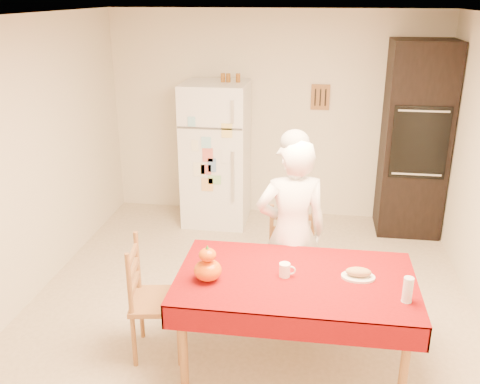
% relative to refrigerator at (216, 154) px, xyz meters
% --- Properties ---
extents(floor, '(4.50, 4.50, 0.00)m').
position_rel_refrigerator_xyz_m(floor, '(0.65, -1.88, -0.85)').
color(floor, tan).
rests_on(floor, ground).
extents(room_shell, '(4.02, 4.52, 2.51)m').
position_rel_refrigerator_xyz_m(room_shell, '(0.65, -1.88, 0.77)').
color(room_shell, beige).
rests_on(room_shell, ground).
extents(refrigerator, '(0.75, 0.74, 1.70)m').
position_rel_refrigerator_xyz_m(refrigerator, '(0.00, 0.00, 0.00)').
color(refrigerator, white).
rests_on(refrigerator, floor).
extents(oven_cabinet, '(0.70, 0.62, 2.20)m').
position_rel_refrigerator_xyz_m(oven_cabinet, '(2.28, 0.05, 0.25)').
color(oven_cabinet, black).
rests_on(oven_cabinet, floor).
extents(dining_table, '(1.70, 1.00, 0.76)m').
position_rel_refrigerator_xyz_m(dining_table, '(1.08, -2.66, -0.16)').
color(dining_table, brown).
rests_on(dining_table, floor).
extents(chair_far, '(0.44, 0.43, 0.95)m').
position_rel_refrigerator_xyz_m(chair_far, '(1.01, -1.86, -0.34)').
color(chair_far, brown).
rests_on(chair_far, floor).
extents(chair_left, '(0.46, 0.48, 0.95)m').
position_rel_refrigerator_xyz_m(chair_left, '(-0.02, -2.64, -0.34)').
color(chair_left, brown).
rests_on(chair_left, floor).
extents(seated_woman, '(0.67, 0.52, 1.63)m').
position_rel_refrigerator_xyz_m(seated_woman, '(1.02, -2.03, -0.04)').
color(seated_woman, white).
rests_on(seated_woman, floor).
extents(coffee_mug, '(0.08, 0.08, 0.10)m').
position_rel_refrigerator_xyz_m(coffee_mug, '(1.00, -2.66, -0.04)').
color(coffee_mug, white).
rests_on(coffee_mug, dining_table).
extents(pumpkin_lower, '(0.20, 0.20, 0.15)m').
position_rel_refrigerator_xyz_m(pumpkin_lower, '(0.47, -2.78, -0.01)').
color(pumpkin_lower, '#C75304').
rests_on(pumpkin_lower, dining_table).
extents(pumpkin_upper, '(0.12, 0.12, 0.09)m').
position_rel_refrigerator_xyz_m(pumpkin_upper, '(0.47, -2.78, 0.11)').
color(pumpkin_upper, red).
rests_on(pumpkin_upper, pumpkin_lower).
extents(wine_glass, '(0.07, 0.07, 0.18)m').
position_rel_refrigerator_xyz_m(wine_glass, '(1.82, -2.87, -0.00)').
color(wine_glass, silver).
rests_on(wine_glass, dining_table).
extents(bread_plate, '(0.24, 0.24, 0.02)m').
position_rel_refrigerator_xyz_m(bread_plate, '(1.52, -2.61, -0.08)').
color(bread_plate, silver).
rests_on(bread_plate, dining_table).
extents(bread_loaf, '(0.18, 0.10, 0.06)m').
position_rel_refrigerator_xyz_m(bread_loaf, '(1.52, -2.61, -0.04)').
color(bread_loaf, tan).
rests_on(bread_loaf, bread_plate).
extents(spice_jar_left, '(0.05, 0.05, 0.10)m').
position_rel_refrigerator_xyz_m(spice_jar_left, '(0.08, 0.05, 0.90)').
color(spice_jar_left, '#8F521A').
rests_on(spice_jar_left, refrigerator).
extents(spice_jar_mid, '(0.05, 0.05, 0.10)m').
position_rel_refrigerator_xyz_m(spice_jar_mid, '(0.15, 0.05, 0.90)').
color(spice_jar_mid, brown).
rests_on(spice_jar_mid, refrigerator).
extents(spice_jar_right, '(0.05, 0.05, 0.10)m').
position_rel_refrigerator_xyz_m(spice_jar_right, '(0.26, 0.05, 0.90)').
color(spice_jar_right, brown).
rests_on(spice_jar_right, refrigerator).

